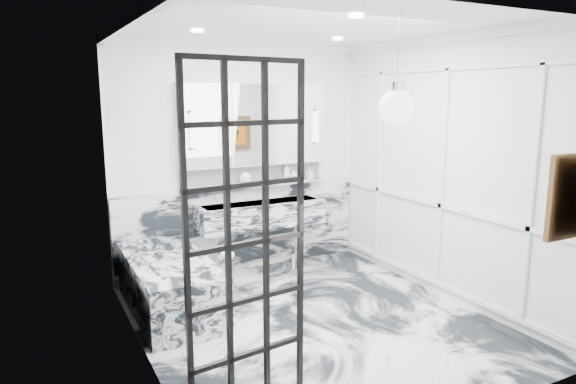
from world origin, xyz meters
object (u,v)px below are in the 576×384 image
mirror_cabinet (254,125)px  bathtub (170,285)px  trough_sink (261,214)px  crittall_door (247,243)px

mirror_cabinet → bathtub: (-1.32, -0.83, -1.54)m
trough_sink → crittall_door: bearing=-116.2°
mirror_cabinet → bathtub: mirror_cabinet is taller
trough_sink → bathtub: size_ratio=0.97×
bathtub → trough_sink: bearing=26.5°
crittall_door → trough_sink: 2.88m
trough_sink → mirror_cabinet: bearing=90.0°
crittall_door → bathtub: (-0.07, 1.89, -0.93)m
mirror_cabinet → trough_sink: bearing=-90.0°
trough_sink → bathtub: trough_sink is taller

